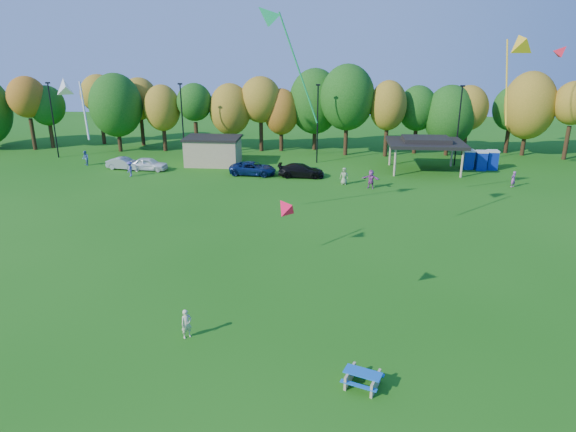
# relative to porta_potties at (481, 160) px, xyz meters

# --- Properties ---
(ground) EXTENTS (160.00, 160.00, 0.00)m
(ground) POSITION_rel_porta_potties_xyz_m (-20.42, -38.25, -1.10)
(ground) COLOR #19600F
(ground) RESTS_ON ground
(tree_line) EXTENTS (93.57, 10.55, 11.15)m
(tree_line) POSITION_rel_porta_potties_xyz_m (-21.45, 7.26, 4.82)
(tree_line) COLOR black
(tree_line) RESTS_ON ground
(lamp_posts) EXTENTS (64.50, 0.25, 9.09)m
(lamp_posts) POSITION_rel_porta_potties_xyz_m (-18.42, 1.75, 3.80)
(lamp_posts) COLOR black
(lamp_posts) RESTS_ON ground
(utility_building) EXTENTS (6.30, 4.30, 3.25)m
(utility_building) POSITION_rel_porta_potties_xyz_m (-30.42, -0.25, 0.54)
(utility_building) COLOR tan
(utility_building) RESTS_ON ground
(pavilion) EXTENTS (8.20, 6.20, 3.77)m
(pavilion) POSITION_rel_porta_potties_xyz_m (-6.42, -1.25, 2.13)
(pavilion) COLOR tan
(pavilion) RESTS_ON ground
(porta_potties) EXTENTS (3.75, 1.57, 2.18)m
(porta_potties) POSITION_rel_porta_potties_xyz_m (0.00, 0.00, 0.00)
(porta_potties) COLOR #0C269C
(porta_potties) RESTS_ON ground
(picnic_table) EXTENTS (1.95, 1.79, 0.69)m
(picnic_table) POSITION_rel_porta_potties_xyz_m (-15.12, -39.48, -0.70)
(picnic_table) COLOR tan
(picnic_table) RESTS_ON ground
(kite_flyer) EXTENTS (0.65, 0.63, 1.51)m
(kite_flyer) POSITION_rel_porta_potties_xyz_m (-23.60, -36.43, -0.34)
(kite_flyer) COLOR beige
(kite_flyer) RESTS_ON ground
(car_a) EXTENTS (4.32, 2.03, 1.43)m
(car_a) POSITION_rel_porta_potties_xyz_m (-37.03, -3.58, -0.38)
(car_a) COLOR white
(car_a) RESTS_ON ground
(car_b) EXTENTS (4.17, 2.11, 1.31)m
(car_b) POSITION_rel_porta_potties_xyz_m (-39.96, -3.34, -0.44)
(car_b) COLOR #A1A1A6
(car_b) RESTS_ON ground
(car_c) EXTENTS (5.13, 2.65, 1.38)m
(car_c) POSITION_rel_porta_potties_xyz_m (-25.13, -4.56, -0.41)
(car_c) COLOR navy
(car_c) RESTS_ON ground
(car_d) EXTENTS (4.90, 2.04, 1.41)m
(car_d) POSITION_rel_porta_potties_xyz_m (-19.87, -5.04, -0.39)
(car_d) COLOR black
(car_d) RESTS_ON ground
(far_person_0) EXTENTS (1.04, 1.06, 1.73)m
(far_person_0) POSITION_rel_porta_potties_xyz_m (-45.08, -2.03, -0.23)
(far_person_0) COLOR #4E70AB
(far_person_0) RESTS_ON ground
(far_person_1) EXTENTS (0.89, 0.63, 1.72)m
(far_person_1) POSITION_rel_porta_potties_xyz_m (-15.37, -7.56, -0.24)
(far_person_1) COLOR #8DA36F
(far_person_1) RESTS_ON ground
(far_person_2) EXTENTS (0.69, 0.65, 1.59)m
(far_person_2) POSITION_rel_porta_potties_xyz_m (1.34, -7.11, -0.30)
(far_person_2) COLOR #AB50A1
(far_person_2) RESTS_ON ground
(far_person_3) EXTENTS (0.61, 1.05, 1.63)m
(far_person_3) POSITION_rel_porta_potties_xyz_m (-38.13, -6.35, -0.29)
(far_person_3) COLOR #514AA2
(far_person_3) RESTS_ON ground
(far_person_4) EXTENTS (1.79, 0.98, 1.84)m
(far_person_4) POSITION_rel_porta_potties_xyz_m (-12.77, -8.73, -0.18)
(far_person_4) COLOR #AA469D
(far_person_4) RESTS_ON ground
(kite_4) EXTENTS (4.32, 1.69, 7.37)m
(kite_4) POSITION_rel_porta_potties_xyz_m (-20.85, -25.06, 14.19)
(kite_4) COLOR green
(kite_7) EXTENTS (1.46, 1.15, 1.36)m
(kite_7) POSITION_rel_porta_potties_xyz_m (1.74, -12.52, 11.98)
(kite_7) COLOR red
(kite_9) EXTENTS (1.51, 2.03, 3.38)m
(kite_9) POSITION_rel_porta_potties_xyz_m (-29.82, -33.22, 10.75)
(kite_9) COLOR silver
(kite_11) EXTENTS (1.29, 3.24, 5.46)m
(kite_11) POSITION_rel_porta_potties_xyz_m (-6.77, -28.03, 12.73)
(kite_11) COLOR yellow
(kite_15) EXTENTS (1.47, 1.47, 1.20)m
(kite_15) POSITION_rel_porta_potties_xyz_m (-18.90, -34.59, 5.31)
(kite_15) COLOR #EA0D38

